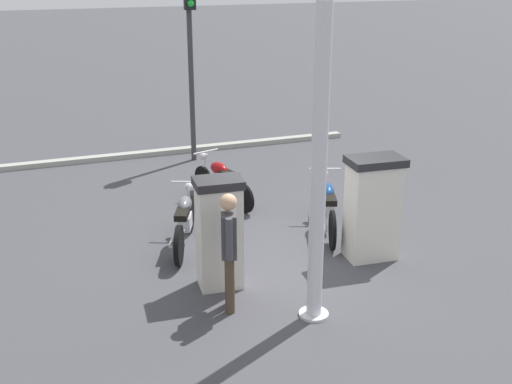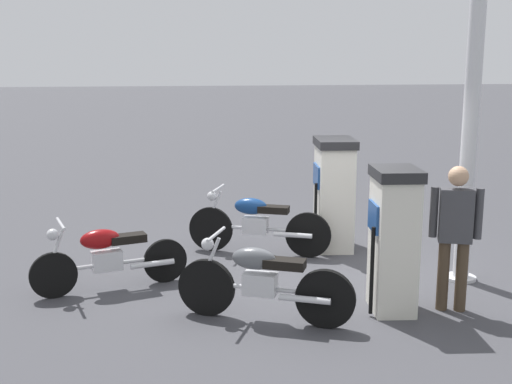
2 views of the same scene
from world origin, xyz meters
name	(u,v)px [view 1 (image 1 of 2)]	position (x,y,z in m)	size (l,w,h in m)	color
ground_plane	(282,254)	(0.00, 0.00, 0.00)	(120.00, 120.00, 0.00)	#424247
fuel_pump_near	(373,207)	(-0.59, -1.26, 0.84)	(0.67, 0.91, 1.66)	silver
fuel_pump_far	(219,233)	(-0.59, 1.26, 0.83)	(0.59, 0.72, 1.64)	silver
motorcycle_near_pump	(327,205)	(0.60, -1.12, 0.48)	(1.98, 0.93, 0.97)	black
motorcycle_far_pump	(185,220)	(0.91, 1.35, 0.46)	(1.84, 0.92, 0.96)	black
motorcycle_extra	(221,180)	(2.62, 0.12, 0.46)	(1.88, 0.72, 0.92)	black
attendant_person	(229,245)	(-1.27, 1.35, 0.95)	(0.57, 0.31, 1.66)	#473828
roadside_traffic_light	(190,39)	(5.46, -0.18, 2.82)	(0.39, 0.26, 4.18)	#38383A
canopy_support_pole	(319,177)	(-1.86, 0.38, 1.94)	(0.40, 0.40, 4.04)	silver
road_edge_kerb	(179,150)	(6.23, 0.00, 0.06)	(0.50, 8.85, 0.12)	#9E9E93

